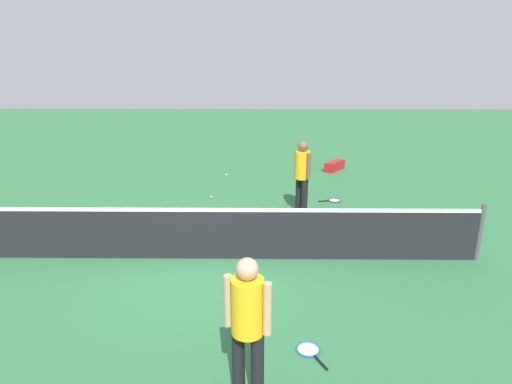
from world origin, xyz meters
TOP-DOWN VIEW (x-y plane):
  - ground_plane at (0.00, 0.00)m, footprint 40.00×40.00m
  - court_net at (0.00, 0.00)m, footprint 10.09×0.09m
  - player_near_side at (-2.04, -2.29)m, footprint 0.47×0.49m
  - player_far_side at (-0.98, 3.41)m, footprint 0.52×0.44m
  - tennis_racket_near_player at (-2.93, -3.21)m, footprint 0.61×0.37m
  - tennis_racket_far_player at (-1.74, 2.60)m, footprint 0.42×0.60m
  - tennis_ball_near_player at (-0.51, -1.33)m, footprint 0.07×0.07m
  - tennis_ball_by_net at (-0.10, -5.43)m, footprint 0.07×0.07m
  - tennis_ball_midcourt at (0.14, -3.39)m, footprint 0.07×0.07m
  - tennis_ball_baseline at (-1.60, -2.14)m, footprint 0.07×0.07m
  - tennis_ball_stray_left at (-0.56, -1.52)m, footprint 0.07×0.07m
  - equipment_bag at (-3.41, -6.14)m, footprint 0.72×0.80m

SIDE VIEW (x-z plane):
  - ground_plane at x=0.00m, z-range 0.00..0.00m
  - tennis_racket_near_player at x=-2.93m, z-range 0.00..0.03m
  - tennis_racket_far_player at x=-1.74m, z-range 0.00..0.03m
  - tennis_ball_near_player at x=-0.51m, z-range 0.00..0.07m
  - tennis_ball_by_net at x=-0.10m, z-range 0.00..0.07m
  - tennis_ball_midcourt at x=0.14m, z-range 0.00..0.07m
  - tennis_ball_baseline at x=-1.60m, z-range 0.00..0.07m
  - tennis_ball_stray_left at x=-0.56m, z-range 0.00..0.07m
  - equipment_bag at x=-3.41m, z-range 0.00..0.28m
  - court_net at x=0.00m, z-range -0.03..1.04m
  - player_near_side at x=-2.04m, z-range 0.16..1.86m
  - player_far_side at x=-0.98m, z-range 0.16..1.86m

